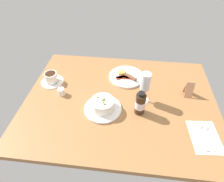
{
  "coord_description": "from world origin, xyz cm",
  "views": [
    {
      "loc": [
        4.2,
        -77.49,
        78.85
      ],
      "look_at": [
        -4.77,
        -1.02,
        6.9
      ],
      "focal_mm": 30.46,
      "sensor_mm": 36.0,
      "label": 1
    }
  ],
  "objects": [
    {
      "name": "coffee_cup",
      "position": [
        -44.5,
        10.37,
        2.98
      ],
      "size": [
        14.3,
        14.3,
        6.78
      ],
      "color": "white",
      "rests_on": "ground_plane"
    },
    {
      "name": "cutlery_setting",
      "position": [
        42.77,
        -20.41,
        0.25
      ],
      "size": [
        15.14,
        20.07,
        0.9
      ],
      "color": "white",
      "rests_on": "ground_plane"
    },
    {
      "name": "menu_card",
      "position": [
        39.19,
        8.65,
        4.72
      ],
      "size": [
        4.54,
        5.93,
        9.56
      ],
      "color": "tan",
      "rests_on": "ground_plane"
    },
    {
      "name": "porridge_bowl",
      "position": [
        -8.88,
        -9.05,
        3.31
      ],
      "size": [
        20.52,
        20.52,
        7.85
      ],
      "color": "white",
      "rests_on": "ground_plane"
    },
    {
      "name": "sauce_bottle_brown",
      "position": [
        10.93,
        -8.5,
        6.51
      ],
      "size": [
        5.38,
        5.38,
        14.32
      ],
      "color": "#382314",
      "rests_on": "ground_plane"
    },
    {
      "name": "breakfast_plate",
      "position": [
        2.02,
        20.37,
        0.96
      ],
      "size": [
        22.69,
        22.69,
        3.7
      ],
      "color": "white",
      "rests_on": "ground_plane"
    },
    {
      "name": "ground_plane",
      "position": [
        0.0,
        0.0,
        -1.5
      ],
      "size": [
        110.0,
        84.0,
        3.0
      ],
      "primitive_type": "cube",
      "color": "#9E6B3D"
    },
    {
      "name": "wine_glass",
      "position": [
        12.96,
        0.86,
        12.71
      ],
      "size": [
        6.74,
        6.74,
        19.05
      ],
      "color": "white",
      "rests_on": "ground_plane"
    },
    {
      "name": "creamer_jug",
      "position": [
        -35.04,
        -0.25,
        2.24
      ],
      "size": [
        4.17,
        4.87,
        4.92
      ],
      "color": "white",
      "rests_on": "ground_plane"
    }
  ]
}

